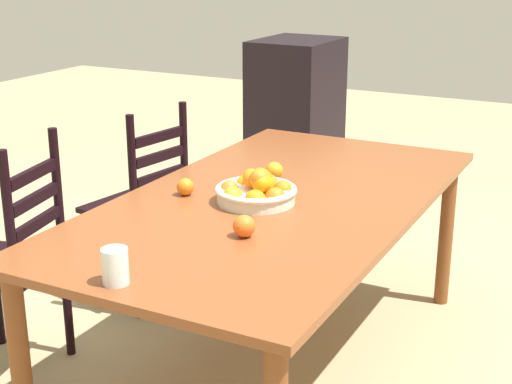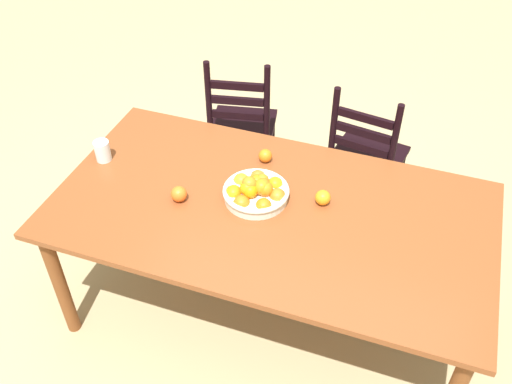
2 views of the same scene
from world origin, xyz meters
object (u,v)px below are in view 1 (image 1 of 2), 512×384
at_px(orange_loose_0, 185,187).
at_px(drinking_glass, 115,266).
at_px(cabinet, 296,125).
at_px(dining_table, 275,216).
at_px(chair_near_window, 13,264).
at_px(orange_loose_1, 274,171).
at_px(orange_loose_2, 244,226).
at_px(chair_by_cabinet, 142,208).
at_px(fruit_bowl, 257,190).

xyz_separation_m(orange_loose_0, drinking_glass, (-0.76, -0.25, 0.02)).
xyz_separation_m(cabinet, drinking_glass, (-2.76, -0.71, 0.24)).
distance_m(orange_loose_0, drinking_glass, 0.80).
bearing_deg(dining_table, cabinet, 22.34).
bearing_deg(chair_near_window, cabinet, 165.18).
bearing_deg(orange_loose_0, dining_table, -66.98).
height_order(dining_table, orange_loose_0, orange_loose_0).
bearing_deg(orange_loose_1, chair_near_window, 131.32).
xyz_separation_m(orange_loose_2, drinking_glass, (-0.48, 0.15, 0.02)).
relative_size(chair_by_cabinet, orange_loose_2, 12.91).
height_order(cabinet, orange_loose_2, cabinet).
bearing_deg(dining_table, chair_near_window, 118.28).
relative_size(chair_near_window, cabinet, 0.90).
bearing_deg(orange_loose_0, drinking_glass, -161.51).
bearing_deg(cabinet, fruit_bowl, -158.39).
relative_size(cabinet, orange_loose_0, 16.28).
bearing_deg(drinking_glass, orange_loose_0, 18.49).
distance_m(dining_table, chair_near_window, 1.03).
bearing_deg(orange_loose_1, fruit_bowl, -166.19).
distance_m(dining_table, orange_loose_0, 0.36).
xyz_separation_m(chair_near_window, drinking_glass, (-0.41, -0.83, 0.32)).
bearing_deg(fruit_bowl, orange_loose_0, 100.37).
xyz_separation_m(dining_table, cabinet, (1.87, 0.77, -0.12)).
xyz_separation_m(dining_table, drinking_glass, (-0.89, 0.06, 0.13)).
distance_m(orange_loose_2, drinking_glass, 0.50).
bearing_deg(cabinet, chair_by_cabinet, 178.37).
height_order(dining_table, orange_loose_2, orange_loose_2).
distance_m(chair_by_cabinet, fruit_bowl, 0.94).
height_order(fruit_bowl, orange_loose_1, fruit_bowl).
bearing_deg(drinking_glass, chair_near_window, 63.66).
distance_m(dining_table, fruit_bowl, 0.15).
bearing_deg(cabinet, orange_loose_2, -158.38).
xyz_separation_m(dining_table, orange_loose_2, (-0.41, -0.09, 0.11)).
xyz_separation_m(fruit_bowl, orange_loose_2, (-0.33, -0.12, -0.01)).
xyz_separation_m(orange_loose_0, orange_loose_1, (0.34, -0.21, 0.00)).
bearing_deg(drinking_glass, dining_table, -3.86).
xyz_separation_m(orange_loose_1, orange_loose_2, (-0.62, -0.20, 0.00)).
bearing_deg(orange_loose_1, cabinet, 21.77).
height_order(chair_near_window, fruit_bowl, chair_near_window).
relative_size(orange_loose_0, drinking_glass, 0.63).
bearing_deg(cabinet, chair_near_window, 177.94).
bearing_deg(orange_loose_2, drinking_glass, 162.77).
distance_m(cabinet, drinking_glass, 2.86).
distance_m(chair_by_cabinet, orange_loose_1, 0.80).
relative_size(orange_loose_0, orange_loose_2, 0.90).
bearing_deg(chair_near_window, dining_table, 106.52).
bearing_deg(fruit_bowl, orange_loose_1, 13.81).
bearing_deg(orange_loose_2, orange_loose_0, 55.55).
distance_m(orange_loose_0, orange_loose_1, 0.40).
distance_m(chair_near_window, orange_loose_1, 1.09).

